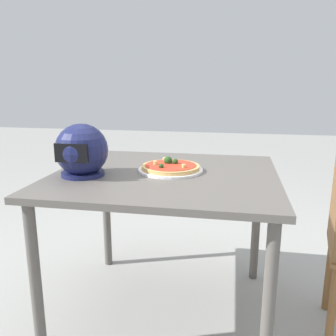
# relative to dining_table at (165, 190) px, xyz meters

# --- Properties ---
(ground_plane) EXTENTS (14.00, 14.00, 0.00)m
(ground_plane) POSITION_rel_dining_table_xyz_m (0.00, 0.00, -0.69)
(ground_plane) COLOR #9E9E99
(dining_table) EXTENTS (1.08, 0.99, 0.78)m
(dining_table) POSITION_rel_dining_table_xyz_m (0.00, 0.00, 0.00)
(dining_table) COLOR #5B5651
(dining_table) RESTS_ON ground
(pizza_plate) EXTENTS (0.32, 0.32, 0.01)m
(pizza_plate) POSITION_rel_dining_table_xyz_m (-0.02, -0.03, 0.09)
(pizza_plate) COLOR white
(pizza_plate) RESTS_ON dining_table
(pizza) EXTENTS (0.29, 0.29, 0.05)m
(pizza) POSITION_rel_dining_table_xyz_m (-0.02, -0.04, 0.11)
(pizza) COLOR tan
(pizza) RESTS_ON pizza_plate
(motorcycle_helmet) EXTENTS (0.25, 0.25, 0.25)m
(motorcycle_helmet) POSITION_rel_dining_table_xyz_m (0.38, 0.13, 0.21)
(motorcycle_helmet) COLOR #191E4C
(motorcycle_helmet) RESTS_ON dining_table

